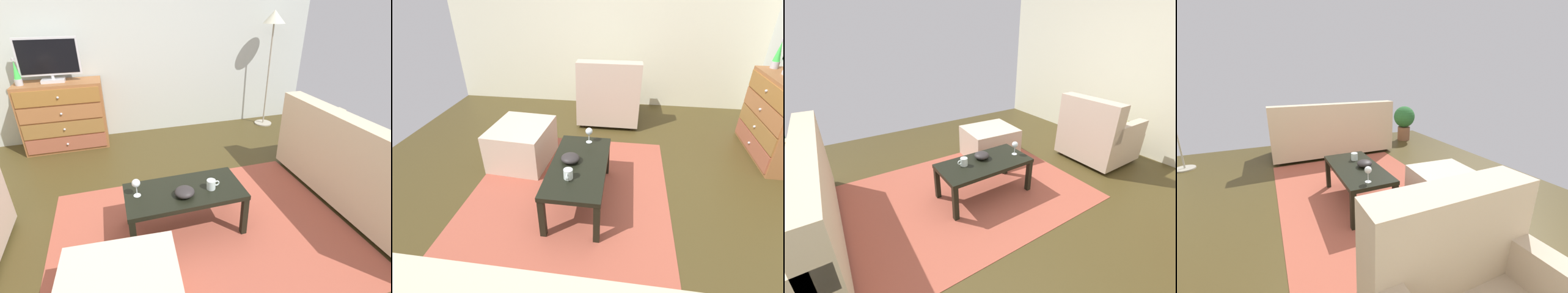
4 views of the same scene
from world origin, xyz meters
The scene contains 9 objects.
ground_plane centered at (0.00, 0.00, -0.03)m, with size 5.54×5.14×0.05m, color #43371A.
wall_plain_left centered at (-2.53, 0.00, 1.26)m, with size 0.12×5.14×2.53m, color silver.
area_rug centered at (0.20, -0.20, 0.00)m, with size 2.60×1.90×0.01m, color #A34D3B.
coffee_table centered at (0.06, -0.08, 0.36)m, with size 1.00×0.49×0.41m.
wine_glass centered at (-0.33, -0.05, 0.53)m, with size 0.07×0.07×0.16m.
mug centered at (0.28, -0.13, 0.45)m, with size 0.11×0.08×0.08m.
bowl_decorative centered at (0.04, -0.16, 0.45)m, with size 0.17×0.17×0.07m, color #2B2626.
armchair centered at (-1.76, 0.05, 0.37)m, with size 0.80×0.84×0.92m.
ottoman centered at (-0.53, -0.83, 0.22)m, with size 0.70×0.60×0.44m, color beige.
Camera 3 is at (1.36, 1.87, 1.69)m, focal length 22.60 mm.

